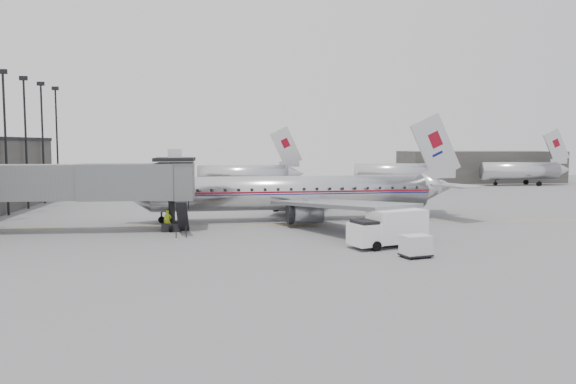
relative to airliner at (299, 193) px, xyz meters
name	(u,v)px	position (x,y,z in m)	size (l,w,h in m)	color
ground	(282,235)	(-2.58, -9.04, -2.70)	(160.00, 160.00, 0.00)	slate
hangar	(479,167)	(42.42, 50.96, 0.30)	(30.00, 12.00, 6.00)	#383533
apron_line	(307,224)	(0.42, -3.04, -2.70)	(0.15, 60.00, 0.01)	gold
jet_bridge	(84,183)	(-19.24, -5.37, 1.48)	(21.00, 6.20, 7.10)	#5B5E60
distant_aircraft_near	(244,174)	(-4.37, 32.96, 0.03)	(16.39, 3.20, 10.26)	silver
distant_aircraft_mid	(398,172)	(21.63, 36.96, 0.03)	(16.39, 3.20, 10.26)	silver
distant_aircraft_far	(521,170)	(45.63, 40.96, 0.03)	(16.39, 3.20, 10.26)	silver
airliner	(299,193)	(0.00, 0.00, 0.00)	(34.00, 31.45, 10.75)	silver
service_van	(389,228)	(4.70, -15.12, -1.28)	(6.18, 3.94, 2.72)	white
baggage_cart_navy	(386,230)	(5.17, -12.82, -1.79)	(2.54, 2.17, 1.71)	#0D1934
baggage_cart_white	(416,246)	(5.42, -19.04, -1.91)	(2.21, 1.88, 1.50)	silver
ramp_worker	(168,221)	(-12.19, -6.04, -1.77)	(0.68, 0.45, 1.86)	#A0B815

